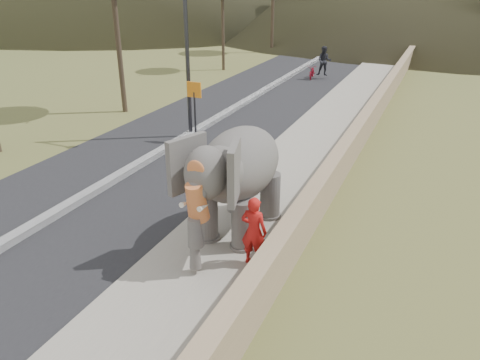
# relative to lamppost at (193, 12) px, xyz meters

# --- Properties ---
(road) EXTENTS (7.00, 120.00, 0.03)m
(road) POSITION_rel_lamppost_xyz_m (-0.31, -1.44, -4.86)
(road) COLOR black
(road) RESTS_ON ground
(median) EXTENTS (0.35, 120.00, 0.22)m
(median) POSITION_rel_lamppost_xyz_m (-0.31, -1.44, -4.76)
(median) COLOR black
(median) RESTS_ON ground
(walkway) EXTENTS (3.00, 120.00, 0.15)m
(walkway) POSITION_rel_lamppost_xyz_m (4.69, -1.44, -4.80)
(walkway) COLOR #9E9687
(walkway) RESTS_ON ground
(parapet) EXTENTS (0.30, 120.00, 1.10)m
(parapet) POSITION_rel_lamppost_xyz_m (6.34, -1.44, -4.32)
(parapet) COLOR tan
(parapet) RESTS_ON ground
(lamppost) EXTENTS (1.76, 0.36, 8.00)m
(lamppost) POSITION_rel_lamppost_xyz_m (0.00, 0.00, 0.00)
(lamppost) COLOR #2F2F34
(lamppost) RESTS_ON ground
(signboard) EXTENTS (0.60, 0.08, 2.40)m
(signboard) POSITION_rel_lamppost_xyz_m (0.19, -0.47, -3.23)
(signboard) COLOR #2D2D33
(signboard) RESTS_ON ground
(elephant_and_man) EXTENTS (2.27, 3.90, 2.79)m
(elephant_and_man) POSITION_rel_lamppost_xyz_m (4.71, -6.36, -3.34)
(elephant_and_man) COLOR #66615C
(elephant_and_man) RESTS_ON ground
(motorcyclist) EXTENTS (1.62, 1.71, 2.06)m
(motorcyclist) POSITION_rel_lamppost_xyz_m (1.54, 13.32, -4.03)
(motorcyclist) COLOR maroon
(motorcyclist) RESTS_ON ground
(trees) EXTENTS (47.33, 41.36, 9.25)m
(trees) POSITION_rel_lamppost_xyz_m (3.59, 16.04, -0.93)
(trees) COLOR #473828
(trees) RESTS_ON ground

